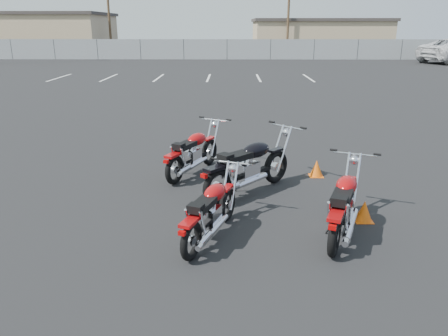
{
  "coord_description": "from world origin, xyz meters",
  "views": [
    {
      "loc": [
        0.3,
        -6.55,
        2.99
      ],
      "look_at": [
        0.2,
        0.6,
        0.65
      ],
      "focal_mm": 35.0,
      "sensor_mm": 36.0,
      "label": 1
    }
  ],
  "objects_px": {
    "motorcycle_front_red": "(193,153)",
    "motorcycle_third_red": "(211,211)",
    "motorcycle_rear_red": "(344,205)",
    "motorcycle_second_black": "(249,167)"
  },
  "relations": [
    {
      "from": "motorcycle_third_red",
      "to": "motorcycle_rear_red",
      "type": "height_order",
      "value": "motorcycle_rear_red"
    },
    {
      "from": "motorcycle_front_red",
      "to": "motorcycle_third_red",
      "type": "height_order",
      "value": "motorcycle_front_red"
    },
    {
      "from": "motorcycle_third_red",
      "to": "motorcycle_front_red",
      "type": "bearing_deg",
      "value": 99.64
    },
    {
      "from": "motorcycle_front_red",
      "to": "motorcycle_rear_red",
      "type": "distance_m",
      "value": 3.7
    },
    {
      "from": "motorcycle_second_black",
      "to": "motorcycle_third_red",
      "type": "distance_m",
      "value": 1.94
    },
    {
      "from": "motorcycle_front_red",
      "to": "motorcycle_third_red",
      "type": "xyz_separation_m",
      "value": [
        0.5,
        -2.93,
        -0.04
      ]
    },
    {
      "from": "motorcycle_rear_red",
      "to": "motorcycle_front_red",
      "type": "bearing_deg",
      "value": 131.61
    },
    {
      "from": "motorcycle_front_red",
      "to": "motorcycle_second_black",
      "type": "xyz_separation_m",
      "value": [
        1.12,
        -1.1,
        0.06
      ]
    },
    {
      "from": "motorcycle_front_red",
      "to": "motorcycle_third_red",
      "type": "distance_m",
      "value": 2.98
    },
    {
      "from": "motorcycle_second_black",
      "to": "motorcycle_rear_red",
      "type": "xyz_separation_m",
      "value": [
        1.34,
        -1.66,
        -0.05
      ]
    }
  ]
}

